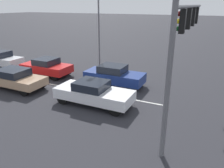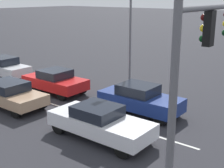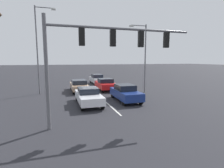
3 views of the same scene
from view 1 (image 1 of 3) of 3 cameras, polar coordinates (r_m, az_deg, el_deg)
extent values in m
plane|color=#28282D|center=(18.73, -21.30, 1.03)|extent=(240.00, 240.00, 0.00)
cube|color=silver|center=(17.08, -15.56, -0.08)|extent=(0.12, 16.91, 0.01)
cube|color=navy|center=(16.12, 0.66, 1.92)|extent=(1.79, 4.35, 0.70)
cube|color=black|center=(16.00, 0.17, 4.05)|extent=(1.58, 1.87, 0.51)
cube|color=red|center=(17.55, -4.83, 3.96)|extent=(0.24, 0.06, 0.12)
cube|color=red|center=(16.52, -7.00, 2.85)|extent=(0.24, 0.06, 0.12)
cylinder|color=black|center=(16.35, 6.96, 0.74)|extent=(0.22, 0.61, 0.61)
cylinder|color=black|center=(14.99, 5.06, -1.01)|extent=(0.22, 0.61, 0.61)
cylinder|color=black|center=(17.57, -3.10, 2.25)|extent=(0.22, 0.61, 0.61)
cylinder|color=black|center=(16.31, -5.65, 0.75)|extent=(0.22, 0.61, 0.61)
cube|color=silver|center=(13.04, -4.70, -2.66)|extent=(1.85, 4.67, 0.62)
cube|color=black|center=(12.92, -5.39, -0.30)|extent=(1.62, 1.81, 0.47)
cube|color=red|center=(14.68, -11.24, 0.31)|extent=(0.24, 0.06, 0.12)
cube|color=red|center=(13.74, -14.40, -1.34)|extent=(0.24, 0.06, 0.12)
cylinder|color=black|center=(13.12, 3.72, -3.97)|extent=(0.22, 0.68, 0.68)
cylinder|color=black|center=(11.80, 0.82, -6.82)|extent=(0.22, 0.68, 0.68)
cylinder|color=black|center=(14.65, -9.04, -1.54)|extent=(0.22, 0.68, 0.68)
cylinder|color=black|center=(13.48, -12.80, -3.77)|extent=(0.22, 0.68, 0.68)
cube|color=red|center=(19.20, -16.73, 4.07)|extent=(1.93, 4.18, 0.63)
cube|color=black|center=(19.04, -16.82, 5.69)|extent=(1.70, 1.67, 0.50)
cube|color=red|center=(21.02, -19.76, 5.52)|extent=(0.24, 0.06, 0.12)
cube|color=red|center=(20.13, -22.44, 4.57)|extent=(0.24, 0.06, 0.12)
cylinder|color=black|center=(18.98, -11.58, 3.35)|extent=(0.22, 0.69, 0.69)
cylinder|color=black|center=(17.74, -14.78, 1.90)|extent=(0.22, 0.69, 0.69)
cylinder|color=black|center=(20.87, -18.22, 4.26)|extent=(0.22, 0.69, 0.69)
cylinder|color=black|center=(19.74, -21.49, 2.99)|extent=(0.22, 0.69, 0.69)
cube|color=tan|center=(17.13, -24.30, 1.11)|extent=(1.88, 4.80, 0.56)
cube|color=black|center=(16.97, -24.52, 2.78)|extent=(1.66, 2.06, 0.50)
cylinder|color=black|center=(16.47, -17.95, 0.20)|extent=(0.22, 0.70, 0.70)
cylinder|color=black|center=(15.42, -22.00, -1.66)|extent=(0.22, 0.70, 0.70)
cylinder|color=black|center=(19.05, -25.93, 1.77)|extent=(0.22, 0.70, 0.70)
cube|color=silver|center=(23.61, -27.18, 5.63)|extent=(1.72, 4.58, 0.64)
cylinder|color=black|center=(22.85, -23.01, 5.00)|extent=(0.22, 0.71, 0.71)
cylinder|color=black|center=(21.95, -25.78, 4.02)|extent=(0.22, 0.71, 0.71)
cylinder|color=slate|center=(7.93, 14.45, 0.22)|extent=(0.20, 0.20, 6.15)
cylinder|color=slate|center=(11.81, 20.12, 18.54)|extent=(8.73, 0.14, 0.14)
cube|color=black|center=(14.69, 21.16, 16.36)|extent=(0.32, 0.22, 0.95)
sphere|color=#4C0C0C|center=(14.69, 20.66, 17.54)|extent=(0.20, 0.20, 0.20)
sphere|color=yellow|center=(14.70, 20.52, 16.44)|extent=(0.20, 0.20, 0.20)
sphere|color=#0A3814|center=(14.72, 20.38, 15.34)|extent=(0.20, 0.20, 0.20)
cube|color=black|center=(12.91, 20.38, 16.11)|extent=(0.32, 0.22, 0.95)
sphere|color=#4C0C0C|center=(12.92, 19.81, 17.45)|extent=(0.20, 0.20, 0.20)
sphere|color=yellow|center=(12.93, 19.66, 16.20)|extent=(0.20, 0.20, 0.20)
sphere|color=#0A3814|center=(12.95, 19.50, 14.94)|extent=(0.20, 0.20, 0.20)
cube|color=black|center=(11.14, 19.36, 15.77)|extent=(0.32, 0.22, 0.95)
sphere|color=#4C0C0C|center=(11.15, 18.69, 17.32)|extent=(0.20, 0.20, 0.20)
sphere|color=yellow|center=(11.16, 18.52, 15.87)|extent=(0.20, 0.20, 0.20)
sphere|color=#0A3814|center=(11.18, 18.36, 14.42)|extent=(0.20, 0.20, 0.20)
cube|color=black|center=(9.38, 17.97, 15.30)|extent=(0.32, 0.22, 0.95)
sphere|color=#4C0C0C|center=(9.39, 17.16, 17.14)|extent=(0.20, 0.20, 0.20)
sphere|color=yellow|center=(9.40, 16.97, 15.41)|extent=(0.20, 0.20, 0.20)
sphere|color=#0A3814|center=(9.43, 16.79, 13.69)|extent=(0.20, 0.20, 0.20)
cylinder|color=slate|center=(20.11, -3.45, 14.85)|extent=(0.14, 0.14, 7.71)
camera|label=2|loc=(2.12, 88.46, 7.02)|focal=50.00mm
camera|label=3|loc=(11.80, 70.39, -2.64)|focal=28.00mm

